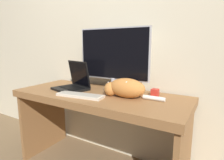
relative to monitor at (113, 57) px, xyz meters
The scene contains 7 objects.
wall_back 0.34m from the monitor, 103.09° to the left, with size 6.40×0.06×2.60m.
desk 0.49m from the monitor, 104.48° to the right, with size 1.51×0.61×0.72m.
monitor is the anchor object (origin of this frame).
laptop 0.45m from the monitor, 153.08° to the right, with size 0.35×0.32×0.26m.
external_keyboard 0.46m from the monitor, 108.87° to the right, with size 0.41×0.16×0.02m.
cat 0.35m from the monitor, 38.31° to the right, with size 0.48×0.17×0.15m.
small_toy 0.48m from the monitor, ahead, with size 0.06×0.06×0.06m.
Camera 1 is at (0.89, -0.97, 1.13)m, focal length 30.00 mm.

